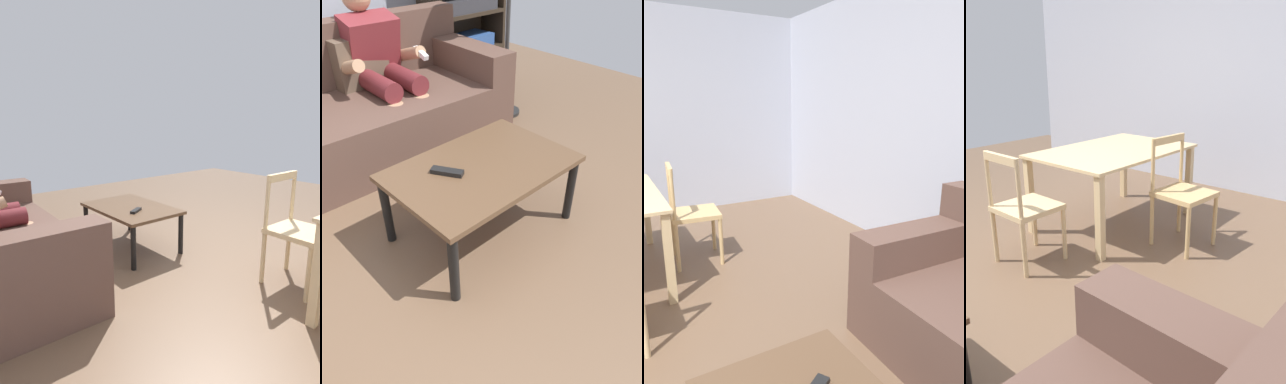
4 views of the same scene
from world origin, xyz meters
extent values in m
plane|color=brown|center=(0.00, 0.00, 0.00)|extent=(8.39, 8.39, 0.00)
cube|color=#ABB0BE|center=(-3.19, 0.00, 1.30)|extent=(0.12, 5.65, 2.60)
cube|color=brown|center=(0.25, 1.94, 0.56)|extent=(0.28, 0.98, 0.23)
cube|color=#D1B27F|center=(-1.45, 0.08, 0.72)|extent=(1.43, 0.96, 0.02)
cube|color=#D1B27F|center=(-2.12, -0.35, 0.35)|extent=(0.06, 0.06, 0.71)
cube|color=#D1B27F|center=(-0.79, -0.35, 0.35)|extent=(0.06, 0.06, 0.71)
cube|color=#D1B27F|center=(-2.12, 0.51, 0.35)|extent=(0.06, 0.06, 0.71)
cube|color=#D1B27F|center=(-0.79, 0.51, 0.35)|extent=(0.06, 0.06, 0.71)
cube|color=tan|center=(-1.45, 0.86, 0.46)|extent=(0.46, 0.46, 0.04)
cylinder|color=tan|center=(-1.25, 1.03, 0.23)|extent=(0.04, 0.04, 0.46)
cylinder|color=tan|center=(-1.62, 1.07, 0.23)|extent=(0.04, 0.04, 0.46)
cylinder|color=tan|center=(-1.28, 0.66, 0.23)|extent=(0.04, 0.04, 0.46)
cylinder|color=tan|center=(-1.66, 0.69, 0.23)|extent=(0.04, 0.04, 0.46)
cylinder|color=tan|center=(-1.28, 0.66, 0.69)|extent=(0.03, 0.03, 0.46)
cylinder|color=tan|center=(-1.66, 0.69, 0.69)|extent=(0.03, 0.03, 0.46)
cube|color=tan|center=(-1.47, 0.68, 0.90)|extent=(0.38, 0.07, 0.06)
cube|color=#D1B27F|center=(-0.44, 0.08, 0.45)|extent=(0.43, 0.43, 0.04)
cylinder|color=#D1B27F|center=(-0.63, 0.27, 0.22)|extent=(0.04, 0.04, 0.45)
cylinder|color=#D1B27F|center=(-0.63, -0.11, 0.22)|extent=(0.04, 0.04, 0.45)
cylinder|color=#D1B27F|center=(-0.25, 0.27, 0.22)|extent=(0.04, 0.04, 0.45)
cylinder|color=#D1B27F|center=(-0.25, -0.11, 0.22)|extent=(0.04, 0.04, 0.45)
cylinder|color=#D1B27F|center=(-0.25, 0.27, 0.67)|extent=(0.03, 0.03, 0.45)
cylinder|color=#D1B27F|center=(-0.25, -0.11, 0.67)|extent=(0.03, 0.03, 0.45)
cube|color=#D1B27F|center=(-0.25, 0.08, 0.87)|extent=(0.04, 0.38, 0.06)
camera|label=1|loc=(-1.60, 2.47, 1.33)|focal=30.27mm
camera|label=2|loc=(-0.10, -0.56, 1.51)|focal=35.05mm
camera|label=3|loc=(1.79, 0.17, 1.48)|focal=33.63mm
camera|label=4|loc=(1.28, 2.47, 1.52)|focal=37.06mm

